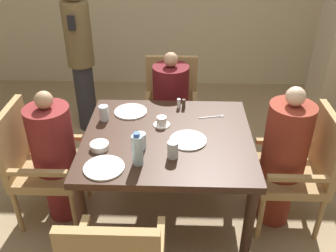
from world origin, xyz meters
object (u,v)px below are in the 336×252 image
at_px(standing_host, 80,55).
at_px(water_bottle, 137,150).
at_px(teacup_with_saucer, 162,122).
at_px(diner_in_right_chair, 284,157).
at_px(plate_main_right, 131,112).
at_px(plate_main_left, 188,140).
at_px(chair_far_side, 171,104).
at_px(glass_tall_far, 173,150).
at_px(chair_left_side, 37,161).
at_px(bowl_small, 100,146).
at_px(chair_right_side, 301,166).
at_px(glass_tall_near, 141,141).
at_px(plate_dessert_center, 104,168).
at_px(diner_in_far_chair, 171,108).
at_px(diner_in_left_chair, 55,156).
at_px(glass_tall_mid, 104,113).

bearing_deg(standing_host, water_bottle, -65.73).
bearing_deg(teacup_with_saucer, diner_in_right_chair, -9.34).
distance_m(diner_in_right_chair, plate_main_right, 1.21).
bearing_deg(diner_in_right_chair, plate_main_left, -175.20).
xyz_separation_m(chair_far_side, glass_tall_far, (0.04, -1.18, 0.30)).
relative_size(chair_left_side, plate_main_right, 3.68).
xyz_separation_m(bowl_small, glass_tall_far, (0.50, -0.08, 0.04)).
bearing_deg(plate_main_left, chair_far_side, 98.30).
xyz_separation_m(chair_right_side, glass_tall_near, (-1.16, -0.16, 0.30)).
relative_size(plate_dessert_center, teacup_with_saucer, 2.08).
bearing_deg(plate_dessert_center, bowl_small, 107.45).
bearing_deg(diner_in_far_chair, plate_dessert_center, -108.22).
bearing_deg(teacup_with_saucer, chair_left_side, -171.07).
height_order(diner_in_far_chair, plate_main_left, diner_in_far_chair).
xyz_separation_m(standing_host, glass_tall_far, (0.97, -1.60, -0.03)).
xyz_separation_m(plate_main_left, teacup_with_saucer, (-0.19, 0.21, 0.02)).
distance_m(diner_in_right_chair, teacup_with_saucer, 0.93).
bearing_deg(diner_in_far_chair, diner_in_left_chair, -137.02).
bearing_deg(plate_main_left, chair_left_side, 177.02).
height_order(plate_dessert_center, glass_tall_near, glass_tall_near).
bearing_deg(plate_main_left, bowl_small, -169.46).
xyz_separation_m(standing_host, bowl_small, (0.48, -1.51, -0.07)).
relative_size(standing_host, teacup_with_saucer, 12.72).
xyz_separation_m(diner_in_right_chair, plate_main_left, (-0.70, -0.06, 0.17)).
distance_m(chair_right_side, diner_in_right_chair, 0.16).
distance_m(diner_in_left_chair, teacup_with_saucer, 0.84).
bearing_deg(plate_main_right, glass_tall_mid, -146.71).
xyz_separation_m(diner_in_right_chair, glass_tall_mid, (-1.33, 0.21, 0.22)).
height_order(diner_in_left_chair, plate_main_left, diner_in_left_chair).
xyz_separation_m(chair_far_side, water_bottle, (-0.18, -1.26, 0.35)).
height_order(diner_in_right_chair, glass_tall_mid, diner_in_right_chair).
bearing_deg(water_bottle, chair_right_side, 15.68).
bearing_deg(diner_in_right_chair, diner_in_far_chair, 137.02).
bearing_deg(bowl_small, chair_far_side, 67.55).
xyz_separation_m(diner_in_far_chair, standing_host, (-0.93, 0.56, 0.29)).
height_order(chair_far_side, glass_tall_near, chair_far_side).
relative_size(chair_right_side, teacup_with_saucer, 7.64).
bearing_deg(chair_far_side, standing_host, 155.95).
bearing_deg(chair_right_side, chair_left_side, 180.00).
distance_m(diner_in_left_chair, standing_host, 1.38).
xyz_separation_m(plate_main_left, glass_tall_mid, (-0.63, 0.27, 0.05)).
height_order(chair_left_side, diner_in_far_chair, diner_in_far_chair).
bearing_deg(chair_far_side, glass_tall_far, -88.00).
bearing_deg(plate_dessert_center, chair_left_side, 147.25).
height_order(chair_left_side, chair_far_side, same).
xyz_separation_m(plate_dessert_center, glass_tall_mid, (-0.10, 0.60, 0.05)).
bearing_deg(glass_tall_mid, glass_tall_far, -41.16).
xyz_separation_m(standing_host, plate_dessert_center, (0.55, -1.73, -0.08)).
distance_m(chair_right_side, plate_main_left, 0.88).
bearing_deg(plate_main_right, chair_right_side, -14.56).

